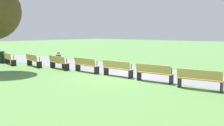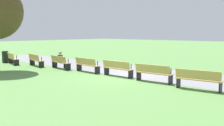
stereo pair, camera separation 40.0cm
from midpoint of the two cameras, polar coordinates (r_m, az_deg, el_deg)
ground_plane at (r=14.95m, az=2.11°, el=-2.88°), size 120.00×120.00×0.00m
path_paving at (r=16.71m, az=7.16°, el=-1.91°), size 33.89×4.35×0.01m
bench_0 at (r=21.72m, az=-19.98°, el=0.97°), size 1.97×0.94×0.89m
bench_1 at (r=19.92m, az=-15.46°, el=0.66°), size 1.97×0.83×0.89m
bench_2 at (r=18.16m, az=-10.41°, el=0.23°), size 1.96×0.71×0.89m
bench_3 at (r=16.45m, az=-4.67°, el=-0.34°), size 1.94×0.59×0.89m
bench_4 at (r=14.82m, az=1.94°, el=-1.09°), size 1.91×0.47×0.89m
bench_5 at (r=13.31m, az=9.68°, el=-2.06°), size 1.94×0.59×0.89m
bench_6 at (r=11.97m, az=18.85°, el=-3.30°), size 1.96×0.71×0.89m
person_seated at (r=18.27m, az=-10.13°, el=0.77°), size 0.37×0.55×1.20m
trash_bin at (r=23.14m, az=-21.38°, el=1.22°), size 0.49×0.49×0.94m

